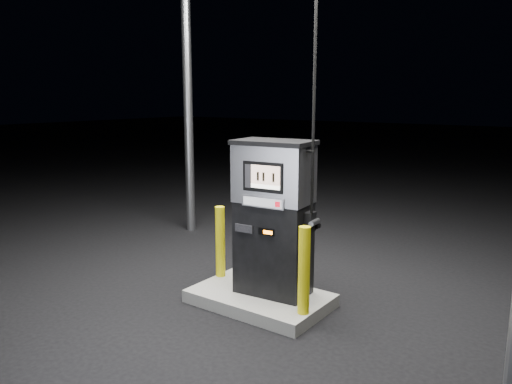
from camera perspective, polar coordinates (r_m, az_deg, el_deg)
The scene contains 5 objects.
ground at distance 6.12m, azimuth 0.45°, elevation -12.70°, with size 80.00×80.00×0.00m, color black.
pump_island at distance 6.09m, azimuth 0.46°, elevation -12.05°, with size 1.60×1.00×0.15m, color gray.
fuel_dispenser at distance 5.78m, azimuth 2.04°, elevation -2.80°, with size 1.02×0.62×3.76m.
bollard_left at distance 6.45m, azimuth -4.11°, elevation -5.68°, with size 0.12×0.12×0.92m, color yellow.
bollard_right at distance 5.37m, azimuth 5.51°, elevation -8.93°, with size 0.13×0.13×0.96m, color yellow.
Camera 1 is at (3.25, -4.56, 2.45)m, focal length 35.00 mm.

